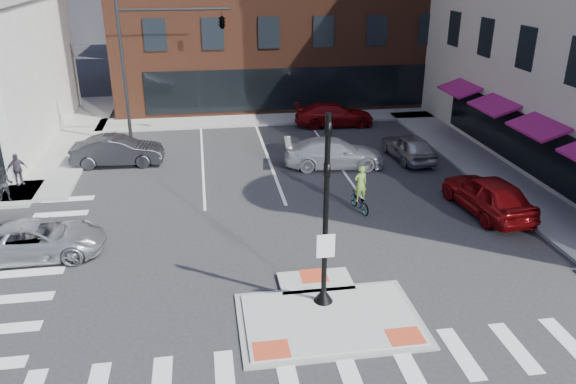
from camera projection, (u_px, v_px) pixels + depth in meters
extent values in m
plane|color=#28282B|center=(326.00, 311.00, 17.10)|extent=(120.00, 120.00, 0.00)
cube|color=gray|center=(330.00, 320.00, 16.63)|extent=(5.40, 3.60, 0.06)
cube|color=#A8A8A3|center=(330.00, 319.00, 16.62)|extent=(5.00, 3.20, 0.12)
cube|color=#A8A8A3|center=(315.00, 282.00, 18.53)|extent=(2.40, 1.40, 0.12)
cube|color=#CE4224|center=(271.00, 350.00, 15.23)|extent=(1.00, 0.80, 0.01)
cube|color=#CE4224|center=(405.00, 336.00, 15.77)|extent=(1.00, 0.80, 0.01)
cube|color=#CE4224|center=(314.00, 276.00, 18.78)|extent=(0.90, 0.90, 0.01)
cube|color=gray|center=(75.00, 136.00, 33.72)|extent=(3.00, 20.00, 0.15)
cube|color=gray|center=(496.00, 174.00, 27.73)|extent=(3.00, 24.00, 0.15)
cube|color=gray|center=(299.00, 117.00, 37.55)|extent=(26.00, 3.00, 0.15)
cube|color=black|center=(296.00, 89.00, 37.79)|extent=(20.00, 0.12, 2.80)
cube|color=black|center=(523.00, 141.00, 27.27)|extent=(0.12, 16.00, 2.60)
cube|color=#B31772|center=(514.00, 115.00, 26.65)|extent=(1.46, 3.00, 0.58)
cube|color=#B31772|center=(460.00, 88.00, 32.12)|extent=(1.46, 3.00, 0.58)
cube|color=slate|center=(190.00, 6.00, 61.98)|extent=(10.00, 12.00, 10.00)
cone|color=black|center=(323.00, 295.00, 17.33)|extent=(0.60, 0.60, 0.45)
cylinder|color=black|center=(326.00, 211.00, 16.23)|extent=(0.16, 0.16, 5.80)
cube|color=white|center=(326.00, 246.00, 16.54)|extent=(0.55, 0.04, 0.75)
imported|color=black|center=(328.00, 141.00, 15.42)|extent=(0.18, 0.22, 1.10)
imported|color=black|center=(327.00, 182.00, 15.88)|extent=(0.18, 0.22, 1.10)
cylinder|color=black|center=(124.00, 75.00, 30.88)|extent=(0.20, 0.20, 8.00)
cylinder|color=black|center=(174.00, 9.00, 30.00)|extent=(6.00, 0.14, 0.14)
imported|color=black|center=(222.00, 20.00, 30.59)|extent=(0.48, 2.24, 0.90)
imported|color=#B5B7BD|center=(36.00, 239.00, 20.04)|extent=(4.81, 2.27, 1.33)
imported|color=maroon|center=(488.00, 194.00, 23.43)|extent=(2.46, 5.04, 1.65)
imported|color=silver|center=(334.00, 153.00, 28.67)|extent=(5.24, 2.56, 1.47)
imported|color=#25252A|center=(118.00, 151.00, 28.93)|extent=(4.65, 1.76, 1.51)
imported|color=#9FA1A6|center=(408.00, 147.00, 29.72)|extent=(2.04, 4.29, 1.41)
imported|color=maroon|center=(334.00, 114.00, 35.75)|extent=(5.07, 2.25, 1.45)
imported|color=#3F3F44|center=(360.00, 202.00, 23.75)|extent=(0.85, 1.65, 0.82)
imported|color=#B1F155|center=(361.00, 184.00, 23.43)|extent=(0.64, 0.48, 1.58)
imported|color=black|center=(4.00, 184.00, 24.13)|extent=(0.82, 0.66, 1.59)
imported|color=#36303B|center=(17.00, 169.00, 25.96)|extent=(0.96, 0.73, 1.52)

